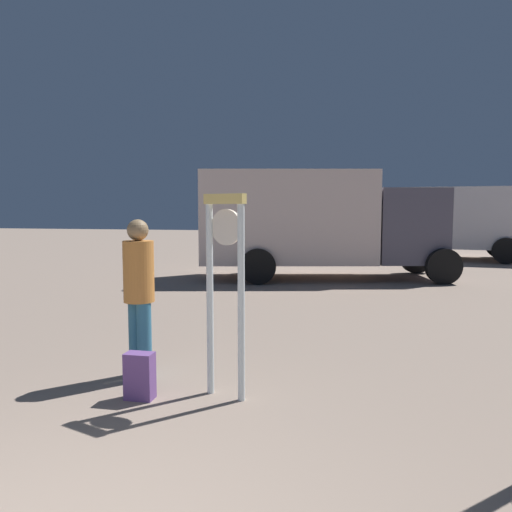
{
  "coord_description": "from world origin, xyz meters",
  "views": [
    {
      "loc": [
        1.66,
        -1.88,
        1.91
      ],
      "look_at": [
        0.13,
        5.48,
        1.2
      ],
      "focal_mm": 35.79,
      "sensor_mm": 36.0,
      "label": 1
    }
  ],
  "objects": [
    {
      "name": "box_truck_far",
      "position": [
        4.8,
        18.28,
        1.51
      ],
      "size": [
        7.3,
        3.52,
        2.65
      ],
      "color": "silver",
      "rests_on": "ground_plane"
    },
    {
      "name": "box_truck_near",
      "position": [
        0.44,
        11.91,
        1.58
      ],
      "size": [
        6.92,
        3.6,
        2.87
      ],
      "color": "beige",
      "rests_on": "ground_plane"
    },
    {
      "name": "person_near_clock",
      "position": [
        -0.77,
        3.38,
        1.0
      ],
      "size": [
        0.34,
        0.34,
        1.79
      ],
      "color": "teal",
      "rests_on": "ground_plane"
    },
    {
      "name": "backpack",
      "position": [
        -0.49,
        2.75,
        0.23
      ],
      "size": [
        0.28,
        0.21,
        0.47
      ],
      "color": "#6F488D",
      "rests_on": "ground_plane"
    },
    {
      "name": "standing_clock",
      "position": [
        0.34,
        2.99,
        1.25
      ],
      "size": [
        0.46,
        0.24,
        2.05
      ],
      "color": "white",
      "rests_on": "ground_plane"
    }
  ]
}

